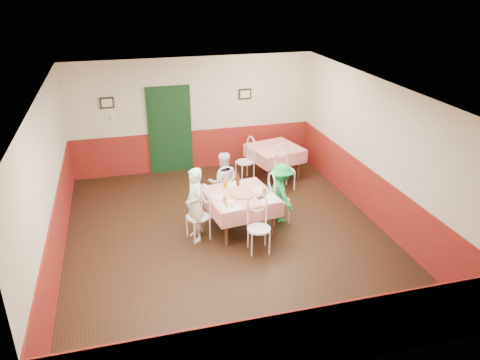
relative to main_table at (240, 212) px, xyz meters
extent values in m
plane|color=black|center=(-0.30, -0.18, -0.38)|extent=(7.00, 7.00, 0.00)
plane|color=white|center=(-0.30, -0.18, 2.42)|extent=(7.00, 7.00, 0.00)
cube|color=beige|center=(-0.30, 3.32, 1.02)|extent=(6.00, 0.10, 2.80)
cube|color=beige|center=(-0.30, -3.68, 1.02)|extent=(6.00, 0.10, 2.80)
cube|color=beige|center=(-3.30, -0.18, 1.02)|extent=(0.10, 7.00, 2.80)
cube|color=beige|center=(2.70, -0.18, 1.02)|extent=(0.10, 7.00, 2.80)
cube|color=maroon|center=(-0.30, 3.31, 0.12)|extent=(6.00, 0.03, 1.00)
cube|color=maroon|center=(-0.30, -3.66, 0.12)|extent=(6.00, 0.03, 1.00)
cube|color=maroon|center=(-3.28, -0.18, 0.12)|extent=(0.03, 7.00, 1.00)
cube|color=maroon|center=(2.69, -0.18, 0.12)|extent=(0.03, 7.00, 1.00)
cube|color=black|center=(-0.90, 3.27, 0.68)|extent=(0.96, 0.06, 2.10)
cube|color=black|center=(-2.30, 3.27, 1.48)|extent=(0.32, 0.03, 0.26)
cube|color=black|center=(1.00, 3.27, 1.48)|extent=(0.32, 0.03, 0.26)
cube|color=white|center=(-2.20, 3.27, 1.12)|extent=(0.10, 0.03, 0.10)
cube|color=red|center=(0.00, 0.00, 0.00)|extent=(1.38, 1.38, 0.77)
cube|color=red|center=(1.48, 2.29, 0.00)|extent=(1.35, 1.35, 0.77)
cylinder|color=#B74723|center=(0.03, -0.06, 0.40)|extent=(0.47, 0.47, 0.03)
cylinder|color=white|center=(-0.41, -0.05, 0.39)|extent=(0.28, 0.28, 0.01)
cylinder|color=white|center=(0.43, 0.07, 0.39)|extent=(0.28, 0.28, 0.01)
cylinder|color=white|center=(-0.06, 0.43, 0.39)|extent=(0.28, 0.28, 0.01)
cylinder|color=#BF7219|center=(-0.37, -0.29, 0.45)|extent=(0.08, 0.08, 0.13)
cylinder|color=#BF7219|center=(0.42, -0.18, 0.46)|extent=(0.09, 0.09, 0.15)
cylinder|color=#BF7219|center=(-0.20, 0.36, 0.46)|extent=(0.09, 0.09, 0.15)
cylinder|color=#381C0A|center=(0.06, 0.38, 0.51)|extent=(0.08, 0.08, 0.24)
cylinder|color=silver|center=(-0.34, -0.48, 0.43)|extent=(0.04, 0.04, 0.09)
cylinder|color=silver|center=(-0.29, -0.51, 0.43)|extent=(0.04, 0.04, 0.09)
cylinder|color=#B23319|center=(-0.38, -0.44, 0.43)|extent=(0.04, 0.04, 0.09)
cube|color=white|center=(-0.31, -0.42, 0.39)|extent=(0.40, 0.47, 0.00)
cube|color=white|center=(0.46, -0.31, 0.39)|extent=(0.33, 0.42, 0.00)
cube|color=black|center=(0.32, -0.27, 0.40)|extent=(0.12, 0.10, 0.02)
imported|color=gray|center=(-0.89, -0.13, 0.34)|extent=(0.42, 0.57, 1.42)
imported|color=gray|center=(-0.13, 0.89, 0.27)|extent=(0.65, 0.52, 1.28)
imported|color=gray|center=(0.89, 0.13, 0.23)|extent=(0.52, 0.82, 1.22)
camera|label=1|loc=(-2.06, -7.70, 4.24)|focal=35.00mm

